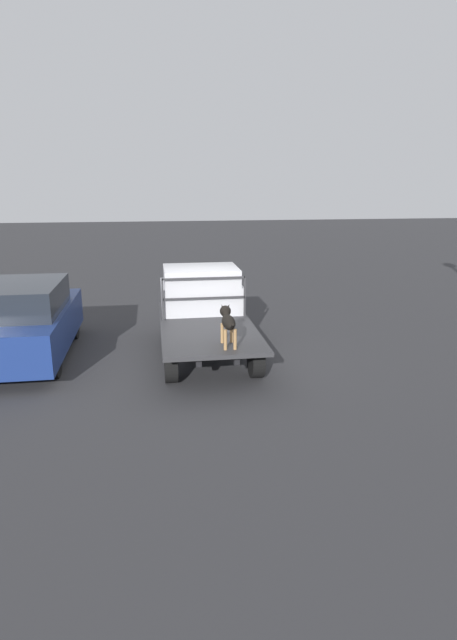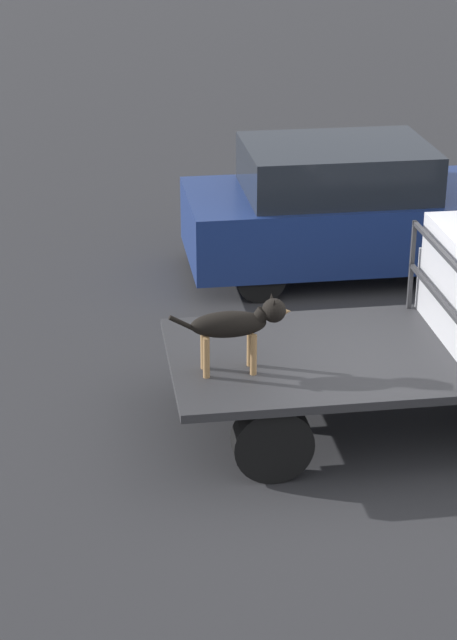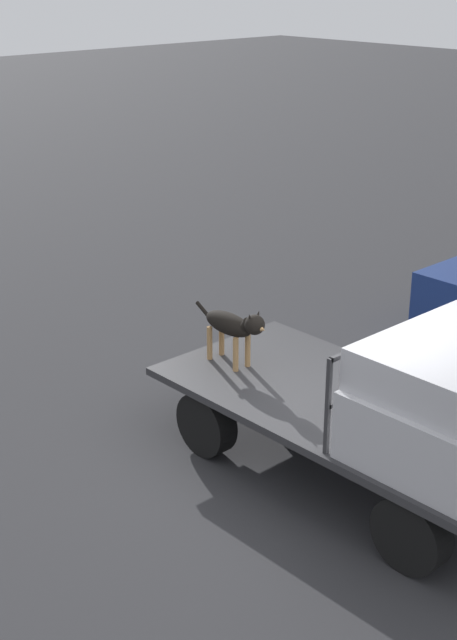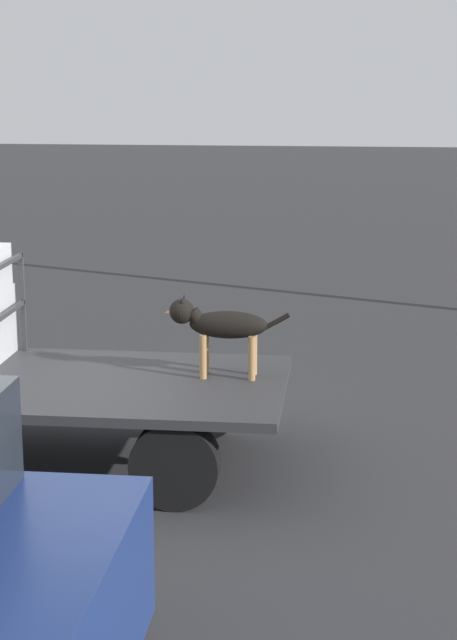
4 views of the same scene
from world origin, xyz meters
TOP-DOWN VIEW (x-y plane):
  - ground_plane at (0.00, 0.00)m, footprint 80.00×80.00m
  - flatbed_truck at (0.00, 0.00)m, footprint 4.19×1.96m
  - truck_headboard at (0.40, 0.00)m, footprint 0.04×1.84m
  - dog at (-1.50, -0.24)m, footprint 1.07×0.24m

SIDE VIEW (x-z plane):
  - ground_plane at x=0.00m, z-range 0.00..0.00m
  - flatbed_truck at x=0.00m, z-range 0.19..0.94m
  - dog at x=-1.50m, z-range 0.86..1.56m
  - truck_headboard at x=0.40m, z-range 0.90..1.82m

